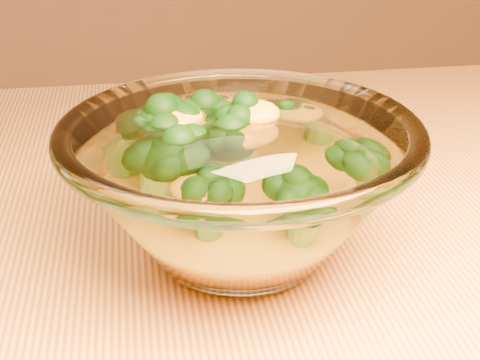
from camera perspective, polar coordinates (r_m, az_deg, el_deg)
The scene contains 4 objects.
table at distance 0.56m, azimuth -8.22°, elevation -14.58°, with size 1.20×0.80×0.75m.
glass_bowl at distance 0.46m, azimuth -0.00°, elevation -0.59°, with size 0.25×0.25×0.11m.
cheese_sauce at distance 0.47m, azimuth -0.00°, elevation -3.09°, with size 0.14×0.14×0.04m, color #F3A814.
broccoli_heap at distance 0.46m, azimuth -1.44°, elevation 2.25°, with size 0.18×0.15×0.08m.
Camera 1 is at (0.01, -0.42, 1.02)m, focal length 50.00 mm.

